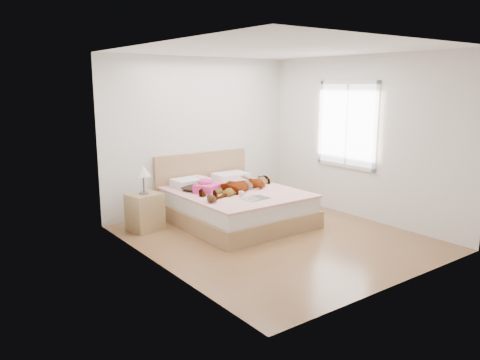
{
  "coord_description": "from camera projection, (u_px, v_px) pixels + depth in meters",
  "views": [
    {
      "loc": [
        -4.19,
        -4.82,
        2.16
      ],
      "look_at": [
        0.0,
        0.85,
        0.7
      ],
      "focal_mm": 35.0,
      "sensor_mm": 36.0,
      "label": 1
    }
  ],
  "objects": [
    {
      "name": "hair",
      "position": [
        195.0,
        187.0,
        7.41
      ],
      "size": [
        0.58,
        0.65,
        0.08
      ],
      "primitive_type": "ellipsoid",
      "rotation": [
        0.0,
        0.0,
        -0.27
      ],
      "color": "black",
      "rests_on": "bed"
    },
    {
      "name": "phone",
      "position": [
        200.0,
        177.0,
        7.37
      ],
      "size": [
        0.07,
        0.11,
        0.06
      ],
      "primitive_type": "cube",
      "rotation": [
        0.44,
        0.0,
        0.25
      ],
      "color": "silver",
      "rests_on": "bed"
    },
    {
      "name": "towel",
      "position": [
        208.0,
        187.0,
        7.21
      ],
      "size": [
        0.52,
        0.48,
        0.22
      ],
      "color": "#D33980",
      "rests_on": "bed"
    },
    {
      "name": "coffee_mug",
      "position": [
        241.0,
        194.0,
        6.92
      ],
      "size": [
        0.11,
        0.09,
        0.09
      ],
      "color": "silver",
      "rests_on": "bed"
    },
    {
      "name": "magazine",
      "position": [
        257.0,
        198.0,
        6.82
      ],
      "size": [
        0.4,
        0.27,
        0.02
      ],
      "color": "white",
      "rests_on": "bed"
    },
    {
      "name": "bed",
      "position": [
        233.0,
        204.0,
        7.43
      ],
      "size": [
        1.8,
        2.08,
        1.0
      ],
      "color": "brown",
      "rests_on": "ground"
    },
    {
      "name": "ground",
      "position": [
        275.0,
        238.0,
        6.68
      ],
      "size": [
        4.0,
        4.0,
        0.0
      ],
      "primitive_type": "plane",
      "color": "#522E19",
      "rests_on": "ground"
    },
    {
      "name": "nightstand",
      "position": [
        145.0,
        209.0,
        6.97
      ],
      "size": [
        0.52,
        0.48,
        0.98
      ],
      "color": "olive",
      "rests_on": "ground"
    },
    {
      "name": "woman",
      "position": [
        240.0,
        183.0,
        7.37
      ],
      "size": [
        1.61,
        0.92,
        0.21
      ],
      "primitive_type": "imported",
      "rotation": [
        0.0,
        0.0,
        -1.32
      ],
      "color": "silver",
      "rests_on": "bed"
    },
    {
      "name": "plush_toy",
      "position": [
        211.0,
        199.0,
        6.59
      ],
      "size": [
        0.16,
        0.21,
        0.11
      ],
      "color": "black",
      "rests_on": "bed"
    },
    {
      "name": "room_shell",
      "position": [
        347.0,
        125.0,
        7.64
      ],
      "size": [
        4.0,
        4.0,
        4.0
      ],
      "color": "white",
      "rests_on": "ground"
    }
  ]
}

